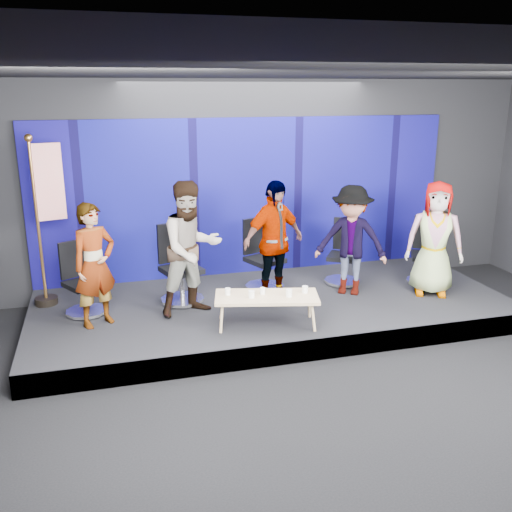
# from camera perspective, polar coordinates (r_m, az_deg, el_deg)

# --- Properties ---
(ground) EXTENTS (10.00, 10.00, 0.00)m
(ground) POSITION_cam_1_polar(r_m,az_deg,el_deg) (6.61, 8.18, -14.27)
(ground) COLOR black
(ground) RESTS_ON ground
(room_walls) EXTENTS (10.02, 8.02, 3.51)m
(room_walls) POSITION_cam_1_polar(r_m,az_deg,el_deg) (5.77, 9.17, 6.97)
(room_walls) COLOR black
(room_walls) RESTS_ON ground
(riser) EXTENTS (7.00, 3.00, 0.30)m
(riser) POSITION_cam_1_polar(r_m,az_deg,el_deg) (8.65, 1.59, -5.31)
(riser) COLOR black
(riser) RESTS_ON ground
(backdrop) EXTENTS (7.00, 0.08, 2.60)m
(backdrop) POSITION_cam_1_polar(r_m,az_deg,el_deg) (9.58, -0.91, 5.91)
(backdrop) COLOR #0E0758
(backdrop) RESTS_ON riser
(chair_a) EXTENTS (0.79, 0.79, 1.02)m
(chair_a) POSITION_cam_1_polar(r_m,az_deg,el_deg) (8.35, -16.93, -3.30)
(chair_a) COLOR silver
(chair_a) RESTS_ON riser
(panelist_a) EXTENTS (0.72, 0.64, 1.66)m
(panelist_a) POSITION_cam_1_polar(r_m,az_deg,el_deg) (7.75, -15.83, -0.89)
(panelist_a) COLOR black
(panelist_a) RESTS_ON riser
(chair_b) EXTENTS (0.82, 0.82, 1.16)m
(chair_b) POSITION_cam_1_polar(r_m,az_deg,el_deg) (8.49, -7.62, -2.06)
(chair_b) COLOR silver
(chair_b) RESTS_ON riser
(panelist_b) EXTENTS (1.08, 0.95, 1.88)m
(panelist_b) POSITION_cam_1_polar(r_m,az_deg,el_deg) (7.87, -6.50, 0.73)
(panelist_b) COLOR black
(panelist_b) RESTS_ON riser
(chair_c) EXTENTS (0.81, 0.81, 1.11)m
(chair_c) POSITION_cam_1_polar(r_m,az_deg,el_deg) (8.97, 0.66, -1.01)
(chair_c) COLOR silver
(chair_c) RESTS_ON riser
(panelist_c) EXTENTS (1.14, 0.79, 1.80)m
(panelist_c) POSITION_cam_1_polar(r_m,az_deg,el_deg) (8.36, 1.78, 1.49)
(panelist_c) COLOR black
(panelist_c) RESTS_ON riser
(chair_d) EXTENTS (0.81, 0.81, 1.04)m
(chair_d) POSITION_cam_1_polar(r_m,az_deg,el_deg) (9.35, 8.74, -0.61)
(chair_d) COLOR silver
(chair_d) RESTS_ON riser
(panelist_d) EXTENTS (1.25, 1.12, 1.68)m
(panelist_d) POSITION_cam_1_polar(r_m,az_deg,el_deg) (8.74, 9.49, 1.55)
(panelist_d) COLOR black
(panelist_d) RESTS_ON riser
(chair_e) EXTENTS (0.81, 0.81, 1.07)m
(chair_e) POSITION_cam_1_polar(r_m,az_deg,el_deg) (9.64, 16.66, -0.54)
(chair_e) COLOR silver
(chair_e) RESTS_ON riser
(panelist_e) EXTENTS (1.01, 0.88, 1.74)m
(panelist_e) POSITION_cam_1_polar(r_m,az_deg,el_deg) (9.02, 17.43, 1.67)
(panelist_e) COLOR black
(panelist_e) RESTS_ON riser
(coffee_table) EXTENTS (1.46, 0.88, 0.42)m
(coffee_table) POSITION_cam_1_polar(r_m,az_deg,el_deg) (7.57, 1.08, -4.21)
(coffee_table) COLOR tan
(coffee_table) RESTS_ON riser
(mug_a) EXTENTS (0.08, 0.08, 0.09)m
(mug_a) POSITION_cam_1_polar(r_m,az_deg,el_deg) (7.58, -2.85, -3.57)
(mug_a) COLOR white
(mug_a) RESTS_ON coffee_table
(mug_b) EXTENTS (0.08, 0.08, 0.09)m
(mug_b) POSITION_cam_1_polar(r_m,az_deg,el_deg) (7.47, -0.44, -3.85)
(mug_b) COLOR white
(mug_b) RESTS_ON coffee_table
(mug_c) EXTENTS (0.07, 0.07, 0.09)m
(mug_c) POSITION_cam_1_polar(r_m,az_deg,el_deg) (7.60, 0.67, -3.51)
(mug_c) COLOR white
(mug_c) RESTS_ON coffee_table
(mug_d) EXTENTS (0.08, 0.08, 0.10)m
(mug_d) POSITION_cam_1_polar(r_m,az_deg,el_deg) (7.52, 3.32, -3.71)
(mug_d) COLOR white
(mug_d) RESTS_ON coffee_table
(mug_e) EXTENTS (0.08, 0.08, 0.09)m
(mug_e) POSITION_cam_1_polar(r_m,az_deg,el_deg) (7.67, 4.92, -3.35)
(mug_e) COLOR white
(mug_e) RESTS_ON coffee_table
(flag_stand) EXTENTS (0.56, 0.33, 2.46)m
(flag_stand) POSITION_cam_1_polar(r_m,az_deg,el_deg) (8.62, -20.22, 3.72)
(flag_stand) COLOR black
(flag_stand) RESTS_ON riser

